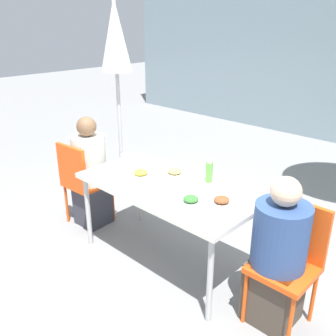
# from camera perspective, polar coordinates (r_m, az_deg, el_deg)

# --- Properties ---
(ground_plane) EXTENTS (24.00, 24.00, 0.00)m
(ground_plane) POSITION_cam_1_polar(r_m,az_deg,el_deg) (3.47, -0.00, -13.68)
(ground_plane) COLOR gray
(dining_table) EXTENTS (1.54, 0.78, 0.73)m
(dining_table) POSITION_cam_1_polar(r_m,az_deg,el_deg) (3.12, -0.00, -3.52)
(dining_table) COLOR silver
(dining_table) RESTS_ON ground
(chair_left) EXTENTS (0.42, 0.42, 0.88)m
(chair_left) POSITION_cam_1_polar(r_m,az_deg,el_deg) (3.86, -13.08, -1.50)
(chair_left) COLOR #E54C14
(chair_left) RESTS_ON ground
(person_left) EXTENTS (0.33, 0.33, 1.15)m
(person_left) POSITION_cam_1_polar(r_m,az_deg,el_deg) (3.86, -11.72, -1.10)
(person_left) COLOR #383842
(person_left) RESTS_ON ground
(chair_right) EXTENTS (0.40, 0.40, 0.88)m
(chair_right) POSITION_cam_1_polar(r_m,az_deg,el_deg) (2.74, 18.08, -12.46)
(chair_right) COLOR #E54C14
(chair_right) RESTS_ON ground
(person_right) EXTENTS (0.37, 0.37, 1.11)m
(person_right) POSITION_cam_1_polar(r_m,az_deg,el_deg) (2.70, 16.31, -13.03)
(person_right) COLOR #473D33
(person_right) RESTS_ON ground
(closed_umbrella) EXTENTS (0.36, 0.36, 2.23)m
(closed_umbrella) POSITION_cam_1_polar(r_m,az_deg,el_deg) (4.39, -7.95, 17.60)
(closed_umbrella) COLOR #333333
(closed_umbrella) RESTS_ON ground
(plate_0) EXTENTS (0.22, 0.22, 0.06)m
(plate_0) POSITION_cam_1_polar(r_m,az_deg,el_deg) (3.26, -4.16, -0.88)
(plate_0) COLOR white
(plate_0) RESTS_ON dining_table
(plate_1) EXTENTS (0.21, 0.21, 0.06)m
(plate_1) POSITION_cam_1_polar(r_m,az_deg,el_deg) (2.79, 3.50, -4.99)
(plate_1) COLOR white
(plate_1) RESTS_ON dining_table
(plate_2) EXTENTS (0.21, 0.21, 0.06)m
(plate_2) POSITION_cam_1_polar(r_m,az_deg,el_deg) (2.80, 8.16, -5.08)
(plate_2) COLOR white
(plate_2) RESTS_ON dining_table
(plate_3) EXTENTS (0.22, 0.22, 0.06)m
(plate_3) POSITION_cam_1_polar(r_m,az_deg,el_deg) (3.28, 1.04, -0.70)
(plate_3) COLOR white
(plate_3) RESTS_ON dining_table
(bottle) EXTENTS (0.06, 0.06, 0.19)m
(bottle) POSITION_cam_1_polar(r_m,az_deg,el_deg) (3.14, 6.30, -0.58)
(bottle) COLOR #51A338
(bottle) RESTS_ON dining_table
(drinking_cup) EXTENTS (0.08, 0.08, 0.08)m
(drinking_cup) POSITION_cam_1_polar(r_m,az_deg,el_deg) (3.59, -6.53, 1.49)
(drinking_cup) COLOR silver
(drinking_cup) RESTS_ON dining_table
(salad_bowl) EXTENTS (0.14, 0.14, 0.05)m
(salad_bowl) POSITION_cam_1_polar(r_m,az_deg,el_deg) (3.43, -8.56, 0.14)
(salad_bowl) COLOR white
(salad_bowl) RESTS_ON dining_table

